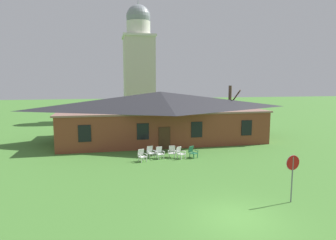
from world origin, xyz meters
The scene contains 11 objects.
ground_plane centered at (0.00, 0.00, 0.00)m, with size 200.00×200.00×0.00m, color #477F33.
brick_building centered at (0.00, 19.40, 2.65)m, with size 21.34×10.40×5.21m.
dome_tower centered at (-0.35, 36.76, 8.88)m, with size 5.18×5.18×19.42m.
stop_sign centered at (3.54, 1.13, 1.80)m, with size 0.80×0.11×2.52m.
lawn_chair_by_porch centered at (-3.12, 10.66, 0.50)m, with size 0.78×0.82×0.96m.
lawn_chair_near_door centered at (-2.27, 11.68, 0.50)m, with size 0.75×0.80×0.96m.
lawn_chair_left_end centered at (-1.58, 11.23, 0.50)m, with size 0.72×0.76×0.96m.
lawn_chair_middle centered at (-0.51, 11.37, 0.50)m, with size 0.74×0.79×0.96m.
lawn_chair_right_end centered at (0.07, 10.91, 0.50)m, with size 0.84×0.87×0.96m.
lawn_chair_far_side centered at (1.15, 10.95, 0.50)m, with size 0.84×0.86×0.96m.
bare_tree_beside_building centered at (8.34, 19.90, 3.08)m, with size 1.99×1.79×5.83m.
Camera 1 is at (-5.77, -11.82, 6.24)m, focal length 31.26 mm.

